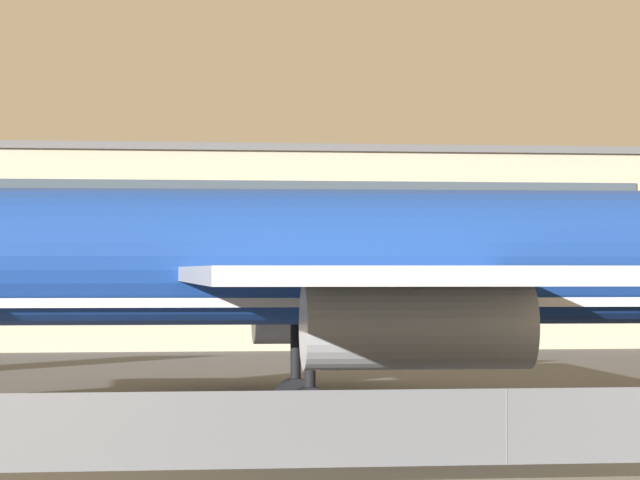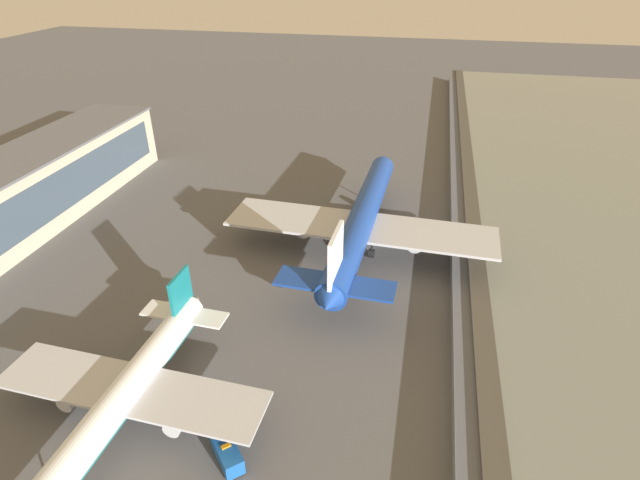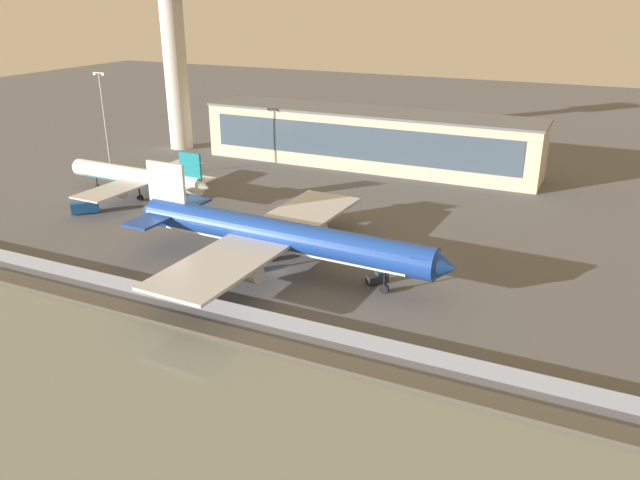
{
  "view_description": "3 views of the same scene",
  "coord_description": "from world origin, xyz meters",
  "px_view_note": "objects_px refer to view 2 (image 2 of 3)",
  "views": [
    {
      "loc": [
        -12.5,
        -65.35,
        5.47
      ],
      "look_at": [
        -2.86,
        -0.96,
        6.5
      ],
      "focal_mm": 105.0,
      "sensor_mm": 36.0,
      "label": 1
    },
    {
      "loc": [
        -79.96,
        -9.27,
        48.6
      ],
      "look_at": [
        -5.01,
        7.26,
        3.23
      ],
      "focal_mm": 28.0,
      "sensor_mm": 36.0,
      "label": 2
    },
    {
      "loc": [
        44.1,
        -78.44,
        40.82
      ],
      "look_at": [
        5.05,
        4.71,
        4.4
      ],
      "focal_mm": 35.0,
      "sensor_mm": 36.0,
      "label": 3
    }
  ],
  "objects_px": {
    "cargo_jet_blue": "(361,220)",
    "ops_van": "(227,454)",
    "passenger_jet_white_teal": "(124,394)",
    "baggage_tug": "(362,204)"
  },
  "relations": [
    {
      "from": "baggage_tug",
      "to": "passenger_jet_white_teal",
      "type": "bearing_deg",
      "value": 162.99
    },
    {
      "from": "cargo_jet_blue",
      "to": "passenger_jet_white_teal",
      "type": "relative_size",
      "value": 1.45
    },
    {
      "from": "cargo_jet_blue",
      "to": "passenger_jet_white_teal",
      "type": "height_order",
      "value": "cargo_jet_blue"
    },
    {
      "from": "ops_van",
      "to": "baggage_tug",
      "type": "bearing_deg",
      "value": -4.89
    },
    {
      "from": "passenger_jet_white_teal",
      "to": "ops_van",
      "type": "relative_size",
      "value": 7.32
    },
    {
      "from": "passenger_jet_white_teal",
      "to": "baggage_tug",
      "type": "bearing_deg",
      "value": -17.01
    },
    {
      "from": "cargo_jet_blue",
      "to": "baggage_tug",
      "type": "xyz_separation_m",
      "value": [
        16.32,
        1.99,
        -4.9
      ]
    },
    {
      "from": "cargo_jet_blue",
      "to": "ops_van",
      "type": "relative_size",
      "value": 10.63
    },
    {
      "from": "passenger_jet_white_teal",
      "to": "ops_van",
      "type": "xyz_separation_m",
      "value": [
        -2.69,
        -13.27,
        -3.07
      ]
    },
    {
      "from": "cargo_jet_blue",
      "to": "baggage_tug",
      "type": "height_order",
      "value": "cargo_jet_blue"
    }
  ]
}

